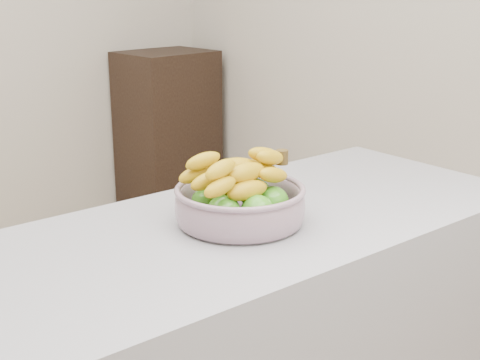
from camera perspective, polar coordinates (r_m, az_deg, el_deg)
name	(u,v)px	position (r m, az deg, el deg)	size (l,w,h in m)	color
cabinet	(168,129)	(4.28, -6.17, 4.31)	(0.55, 0.44, 0.98)	black
fruit_bowl	(240,201)	(1.47, -0.02, -1.79)	(0.29, 0.29, 0.15)	#A1AEC1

